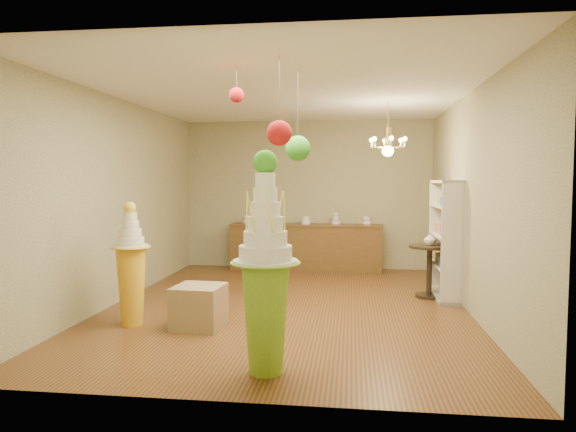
# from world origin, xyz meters

# --- Properties ---
(floor) EXTENTS (6.50, 6.50, 0.00)m
(floor) POSITION_xyz_m (0.00, 0.00, 0.00)
(floor) COLOR #593618
(floor) RESTS_ON ground
(ceiling) EXTENTS (6.50, 6.50, 0.00)m
(ceiling) POSITION_xyz_m (0.00, 0.00, 3.00)
(ceiling) COLOR silver
(ceiling) RESTS_ON ground
(wall_back) EXTENTS (5.00, 0.04, 3.00)m
(wall_back) POSITION_xyz_m (0.00, 3.25, 1.50)
(wall_back) COLOR #9A946D
(wall_back) RESTS_ON ground
(wall_front) EXTENTS (5.00, 0.04, 3.00)m
(wall_front) POSITION_xyz_m (0.00, -3.25, 1.50)
(wall_front) COLOR #9A946D
(wall_front) RESTS_ON ground
(wall_left) EXTENTS (0.04, 6.50, 3.00)m
(wall_left) POSITION_xyz_m (-2.50, 0.00, 1.50)
(wall_left) COLOR #9A946D
(wall_left) RESTS_ON ground
(wall_right) EXTENTS (0.04, 6.50, 3.00)m
(wall_right) POSITION_xyz_m (2.50, 0.00, 1.50)
(wall_right) COLOR #9A946D
(wall_right) RESTS_ON ground
(pedestal_green) EXTENTS (0.72, 0.72, 2.08)m
(pedestal_green) POSITION_xyz_m (0.12, -2.58, 0.81)
(pedestal_green) COLOR #7FB829
(pedestal_green) RESTS_ON floor
(pedestal_orange) EXTENTS (0.54, 0.54, 1.54)m
(pedestal_orange) POSITION_xyz_m (-1.79, -1.23, 0.62)
(pedestal_orange) COLOR gold
(pedestal_orange) RESTS_ON floor
(burlap_riser) EXTENTS (0.61, 0.61, 0.52)m
(burlap_riser) POSITION_xyz_m (-0.93, -1.23, 0.26)
(burlap_riser) COLOR #8F794D
(burlap_riser) RESTS_ON floor
(sideboard) EXTENTS (3.04, 0.54, 1.16)m
(sideboard) POSITION_xyz_m (0.00, 2.97, 0.48)
(sideboard) COLOR brown
(sideboard) RESTS_ON floor
(shelving_unit) EXTENTS (0.33, 1.20, 1.80)m
(shelving_unit) POSITION_xyz_m (2.34, 0.80, 0.90)
(shelving_unit) COLOR beige
(shelving_unit) RESTS_ON floor
(round_table) EXTENTS (0.77, 0.77, 0.81)m
(round_table) POSITION_xyz_m (2.10, 0.79, 0.52)
(round_table) COLOR black
(round_table) RESTS_ON floor
(vase) EXTENTS (0.24, 0.24, 0.19)m
(vase) POSITION_xyz_m (2.10, 0.79, 0.90)
(vase) COLOR beige
(vase) RESTS_ON round_table
(pom_red_left) EXTENTS (0.25, 0.25, 0.87)m
(pom_red_left) POSITION_xyz_m (0.20, -2.25, 2.26)
(pom_red_left) COLOR #463F32
(pom_red_left) RESTS_ON ceiling
(pom_green_mid) EXTENTS (0.27, 0.27, 0.99)m
(pom_green_mid) POSITION_xyz_m (0.32, -1.68, 2.14)
(pom_green_mid) COLOR #463F32
(pom_green_mid) RESTS_ON ceiling
(pom_red_right) EXTENTS (0.16, 0.16, 0.38)m
(pom_red_right) POSITION_xyz_m (-0.31, -1.85, 2.70)
(pom_red_right) COLOR #463F32
(pom_red_right) RESTS_ON ceiling
(chandelier) EXTENTS (0.80, 0.80, 0.85)m
(chandelier) POSITION_xyz_m (1.45, 0.81, 2.30)
(chandelier) COLOR #DFB14E
(chandelier) RESTS_ON ceiling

